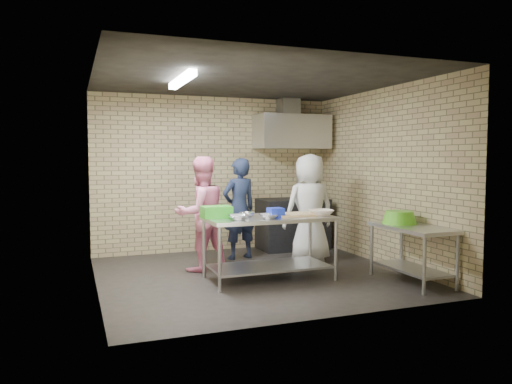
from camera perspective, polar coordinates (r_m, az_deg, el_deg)
floor at (r=6.99m, az=-0.19°, el=-9.57°), size 4.20×4.20×0.00m
ceiling at (r=6.88m, az=-0.20°, el=12.86°), size 4.20×4.20×0.00m
back_wall at (r=8.70m, az=-4.79°, el=2.07°), size 4.20×0.06×2.70m
front_wall at (r=4.98m, az=7.85°, el=0.61°), size 4.20×0.06×2.70m
left_wall at (r=6.38m, az=-18.16°, el=1.19°), size 0.06×4.00×2.70m
right_wall at (r=7.79m, az=14.45°, el=1.73°), size 0.06×4.00×2.70m
prep_table at (r=6.67m, az=1.53°, el=-6.49°), size 1.71×0.85×0.85m
side_counter at (r=6.84m, az=17.56°, el=-6.86°), size 0.60×1.20×0.75m
stove at (r=8.92m, az=4.26°, el=-3.68°), size 1.20×0.70×0.90m
range_hood at (r=8.90m, az=4.17°, el=6.95°), size 1.30×0.60×0.60m
hood_duct at (r=9.07m, az=3.79°, el=9.75°), size 0.35×0.30×0.30m
wall_shelf at (r=9.19m, az=5.38°, el=5.72°), size 0.80×0.20×0.04m
fluorescent_fixture at (r=6.59m, az=-8.58°, el=12.67°), size 0.10×1.25×0.08m
green_crate at (r=6.48m, az=-4.61°, el=-2.31°), size 0.38×0.28×0.15m
blue_tub at (r=6.53m, az=2.28°, el=-2.38°), size 0.19×0.19×0.12m
cutting_board at (r=6.72m, az=4.37°, el=-2.61°), size 0.52×0.40×0.03m
mixing_bowl_a at (r=6.24m, az=-2.03°, el=-2.94°), size 0.30×0.30×0.07m
mixing_bowl_b at (r=6.54m, az=-1.06°, el=-2.63°), size 0.23×0.23×0.06m
mixing_bowl_c at (r=6.36m, az=1.45°, el=-2.83°), size 0.28×0.28×0.06m
ceramic_bowl at (r=6.76m, az=7.53°, el=-2.37°), size 0.37×0.37×0.08m
green_basin at (r=6.95m, az=16.24°, el=-2.82°), size 0.46×0.46×0.17m
bottle_red at (r=9.09m, az=3.96°, el=6.45°), size 0.07×0.07×0.18m
bottle_green at (r=9.26m, az=6.22°, el=6.29°), size 0.06×0.06×0.15m
man_navy at (r=7.97m, az=-1.96°, el=-1.94°), size 0.67×0.51×1.63m
woman_pink at (r=7.19m, az=-6.40°, el=-2.51°), size 0.94×0.82×1.66m
woman_white at (r=7.76m, az=6.20°, el=-1.87°), size 0.83×0.54×1.70m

